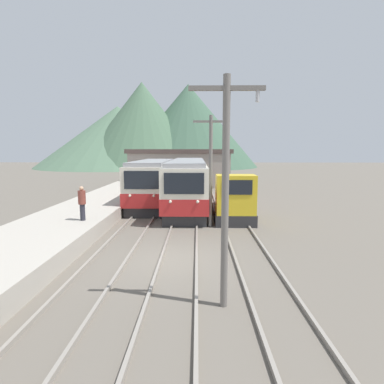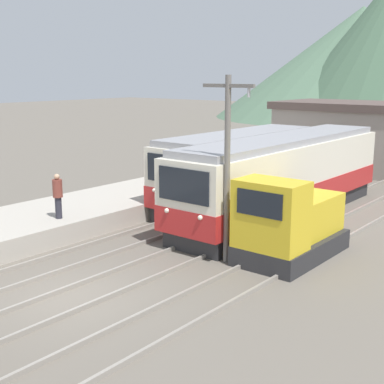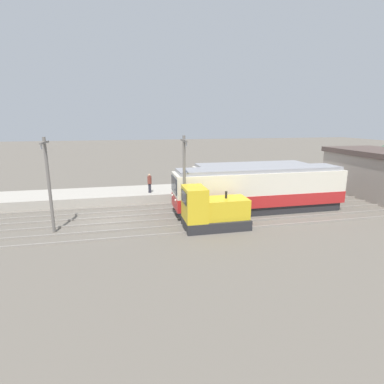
# 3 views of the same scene
# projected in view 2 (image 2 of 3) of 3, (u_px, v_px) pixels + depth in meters

# --- Properties ---
(ground_plane) EXTENTS (200.00, 200.00, 0.00)m
(ground_plane) POSITION_uv_depth(u_px,v_px,m) (73.00, 297.00, 15.64)
(ground_plane) COLOR #665E54
(track_left) EXTENTS (1.54, 60.00, 0.14)m
(track_left) POSITION_uv_depth(u_px,v_px,m) (21.00, 274.00, 17.23)
(track_left) COLOR gray
(track_left) RESTS_ON ground
(track_center) EXTENTS (1.54, 60.00, 0.14)m
(track_center) POSITION_uv_depth(u_px,v_px,m) (77.00, 296.00, 15.50)
(track_center) COLOR gray
(track_center) RESTS_ON ground
(track_right) EXTENTS (1.54, 60.00, 0.14)m
(track_right) POSITION_uv_depth(u_px,v_px,m) (152.00, 327.00, 13.65)
(track_right) COLOR gray
(track_right) RESTS_ON ground
(commuter_train_left) EXTENTS (2.84, 10.55, 3.62)m
(commuter_train_left) POSITION_uv_depth(u_px,v_px,m) (239.00, 172.00, 26.22)
(commuter_train_left) COLOR #28282B
(commuter_train_left) RESTS_ON ground
(commuter_train_center) EXTENTS (2.84, 14.25, 3.68)m
(commuter_train_center) POSITION_uv_depth(u_px,v_px,m) (284.00, 180.00, 24.14)
(commuter_train_center) COLOR #28282B
(commuter_train_center) RESTS_ON ground
(shunting_locomotive) EXTENTS (2.40, 4.55, 3.00)m
(shunting_locomotive) POSITION_uv_depth(u_px,v_px,m) (289.00, 225.00, 18.70)
(shunting_locomotive) COLOR #28282B
(shunting_locomotive) RESTS_ON ground
(catenary_mast_mid) EXTENTS (2.00, 0.20, 6.36)m
(catenary_mast_mid) POSITION_uv_depth(u_px,v_px,m) (227.00, 162.00, 17.85)
(catenary_mast_mid) COLOR slate
(catenary_mast_mid) RESTS_ON ground
(person_on_platform) EXTENTS (0.38, 0.38, 1.78)m
(person_on_platform) POSITION_uv_depth(u_px,v_px,m) (58.00, 194.00, 20.87)
(person_on_platform) COLOR #282833
(person_on_platform) RESTS_ON platform_left
(station_building) EXTENTS (12.60, 6.30, 4.56)m
(station_building) POSITION_uv_depth(u_px,v_px,m) (372.00, 137.00, 35.55)
(station_building) COLOR gray
(station_building) RESTS_ON ground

